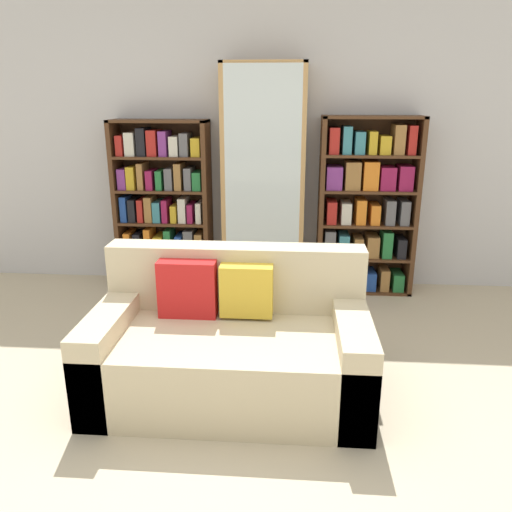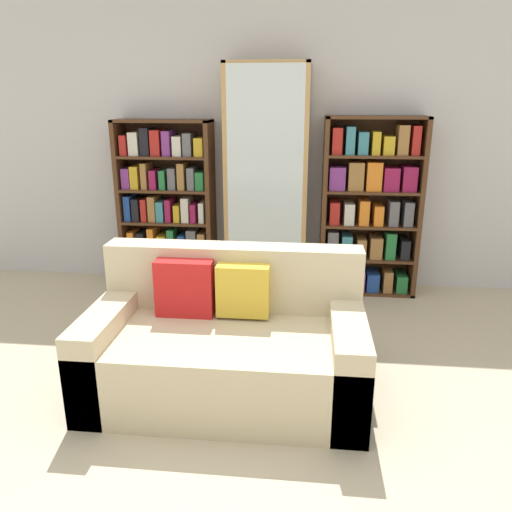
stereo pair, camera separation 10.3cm
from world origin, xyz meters
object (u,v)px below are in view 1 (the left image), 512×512
at_px(wine_bottle, 308,324).
at_px(bookshelf_right, 366,207).
at_px(bookshelf_left, 163,207).
at_px(couch, 231,346).
at_px(display_cabinet, 264,183).

bearing_deg(wine_bottle, bookshelf_right, 64.74).
bearing_deg(bookshelf_left, couch, -64.52).
distance_m(couch, wine_bottle, 0.85).
distance_m(display_cabinet, wine_bottle, 1.46).
relative_size(bookshelf_left, bookshelf_right, 0.98).
relative_size(couch, wine_bottle, 4.55).
bearing_deg(display_cabinet, bookshelf_left, 179.01).
distance_m(couch, display_cabinet, 1.92).
relative_size(bookshelf_left, display_cabinet, 0.77).
xyz_separation_m(couch, display_cabinet, (0.09, 1.78, 0.71)).
bearing_deg(wine_bottle, couch, -125.98).
bearing_deg(bookshelf_left, wine_bottle, -39.76).
xyz_separation_m(bookshelf_left, wine_bottle, (1.35, -1.12, -0.62)).
bearing_deg(bookshelf_right, wine_bottle, -115.26).
bearing_deg(display_cabinet, bookshelf_right, 1.01).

